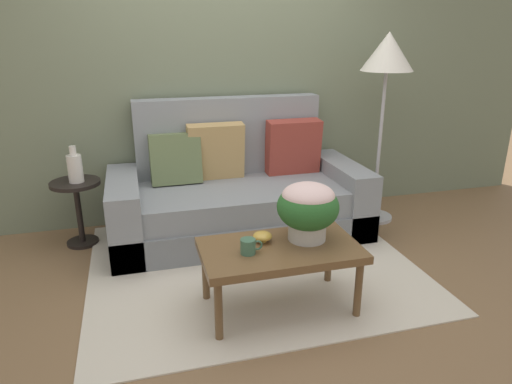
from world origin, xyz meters
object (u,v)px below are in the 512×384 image
(coffee_table, at_px, (280,254))
(couch, at_px, (237,195))
(snack_bowl, at_px, (263,236))
(table_vase, at_px, (75,168))
(potted_plant, at_px, (308,207))
(coffee_mug, at_px, (249,246))
(floor_lamp, at_px, (387,63))
(side_table, at_px, (77,201))

(coffee_table, bearing_deg, couch, 89.09)
(snack_bowl, height_order, table_vase, table_vase)
(coffee_table, relative_size, potted_plant, 2.52)
(coffee_table, bearing_deg, table_vase, 134.09)
(couch, distance_m, coffee_table, 1.22)
(couch, xyz_separation_m, coffee_mug, (-0.22, -1.25, 0.13))
(snack_bowl, bearing_deg, table_vase, 134.33)
(couch, relative_size, floor_lamp, 1.27)
(snack_bowl, bearing_deg, side_table, 134.28)
(side_table, bearing_deg, snack_bowl, -45.72)
(couch, bearing_deg, coffee_mug, -100.16)
(coffee_table, distance_m, coffee_mug, 0.23)
(floor_lamp, bearing_deg, coffee_mug, -141.46)
(coffee_table, height_order, potted_plant, potted_plant)
(snack_bowl, bearing_deg, potted_plant, -7.72)
(coffee_table, distance_m, potted_plant, 0.33)
(side_table, distance_m, floor_lamp, 2.76)
(table_vase, bearing_deg, potted_plant, -40.49)
(coffee_table, relative_size, table_vase, 3.34)
(side_table, bearing_deg, potted_plant, -40.60)
(table_vase, bearing_deg, coffee_table, -45.91)
(couch, relative_size, side_table, 3.90)
(couch, relative_size, snack_bowl, 17.55)
(snack_bowl, bearing_deg, floor_lamp, 37.65)
(potted_plant, relative_size, snack_bowl, 3.18)
(potted_plant, bearing_deg, snack_bowl, 172.28)
(table_vase, bearing_deg, floor_lamp, -2.78)
(side_table, xyz_separation_m, snack_bowl, (1.18, -1.21, 0.09))
(floor_lamp, distance_m, table_vase, 2.65)
(coffee_table, height_order, table_vase, table_vase)
(coffee_mug, height_order, table_vase, table_vase)
(coffee_mug, bearing_deg, floor_lamp, 38.54)
(potted_plant, distance_m, snack_bowl, 0.33)
(floor_lamp, xyz_separation_m, potted_plant, (-1.10, -1.10, -0.75))
(coffee_table, relative_size, side_table, 1.78)
(side_table, bearing_deg, coffee_table, -45.95)
(coffee_table, xyz_separation_m, table_vase, (-1.24, 1.28, 0.28))
(snack_bowl, bearing_deg, coffee_table, -49.07)
(coffee_table, bearing_deg, side_table, 134.05)
(coffee_table, xyz_separation_m, coffee_mug, (-0.21, -0.04, 0.09))
(coffee_table, height_order, side_table, side_table)
(side_table, bearing_deg, floor_lamp, -3.21)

